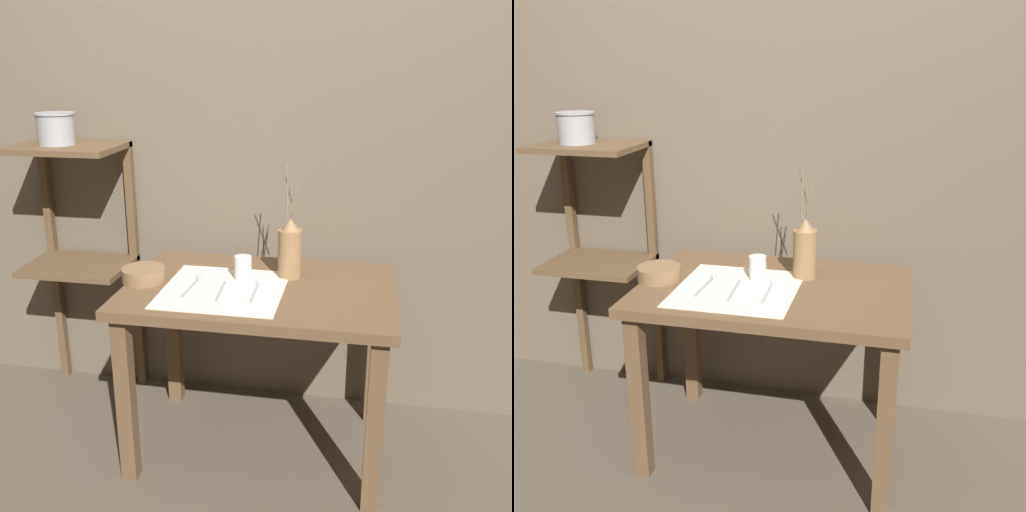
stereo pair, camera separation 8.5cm
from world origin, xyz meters
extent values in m
plane|color=brown|center=(0.00, 0.00, 0.00)|extent=(12.00, 12.00, 0.00)
cube|color=brown|center=(0.00, 0.46, 1.20)|extent=(7.00, 0.06, 2.40)
cube|color=brown|center=(0.00, 0.00, 0.70)|extent=(1.03, 0.69, 0.04)
cube|color=brown|center=(-0.46, -0.29, 0.34)|extent=(0.06, 0.06, 0.68)
cube|color=brown|center=(0.46, -0.29, 0.34)|extent=(0.06, 0.06, 0.68)
cube|color=brown|center=(-0.46, 0.29, 0.34)|extent=(0.06, 0.06, 0.68)
cube|color=brown|center=(0.46, 0.29, 0.34)|extent=(0.06, 0.06, 0.68)
cube|color=brown|center=(-0.87, 0.24, 1.19)|extent=(0.45, 0.34, 0.02)
cube|color=brown|center=(-0.87, 0.24, 0.66)|extent=(0.45, 0.34, 0.02)
cube|color=brown|center=(-1.08, 0.39, 0.60)|extent=(0.04, 0.04, 1.20)
cube|color=brown|center=(-0.67, 0.39, 0.60)|extent=(0.04, 0.04, 1.20)
cube|color=beige|center=(-0.13, -0.06, 0.72)|extent=(0.45, 0.46, 0.00)
cylinder|color=olive|center=(0.10, 0.12, 0.82)|extent=(0.09, 0.09, 0.19)
cone|color=olive|center=(0.10, 0.12, 0.94)|extent=(0.07, 0.07, 0.05)
cylinder|color=brown|center=(0.09, 0.14, 1.07)|extent=(0.05, 0.04, 0.21)
cylinder|color=brown|center=(0.11, 0.11, 1.05)|extent=(0.03, 0.02, 0.17)
cylinder|color=brown|center=(0.11, 0.12, 1.03)|extent=(0.02, 0.01, 0.13)
cylinder|color=brown|center=(0.10, 0.12, 1.04)|extent=(0.02, 0.02, 0.15)
cylinder|color=brown|center=(0.08, 0.11, 1.07)|extent=(0.01, 0.06, 0.21)
cylinder|color=brown|center=(-0.46, -0.03, 0.75)|extent=(0.17, 0.17, 0.05)
cylinder|color=silver|center=(-0.08, 0.05, 0.77)|extent=(0.07, 0.07, 0.09)
cube|color=#939399|center=(-0.25, -0.08, 0.73)|extent=(0.02, 0.21, 0.00)
sphere|color=#939399|center=(-0.25, 0.03, 0.73)|extent=(0.02, 0.02, 0.02)
cube|color=#939399|center=(-0.13, -0.09, 0.73)|extent=(0.02, 0.21, 0.00)
cube|color=#939399|center=(-0.01, -0.08, 0.73)|extent=(0.02, 0.21, 0.00)
sphere|color=#939399|center=(-0.01, 0.02, 0.73)|extent=(0.02, 0.02, 0.02)
cylinder|color=#939399|center=(-0.91, 0.24, 1.27)|extent=(0.15, 0.15, 0.13)
cylinder|color=#939399|center=(-0.91, 0.24, 1.33)|extent=(0.16, 0.16, 0.01)
camera|label=1|loc=(0.38, -2.10, 1.57)|focal=42.00mm
camera|label=2|loc=(0.47, -2.09, 1.57)|focal=42.00mm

